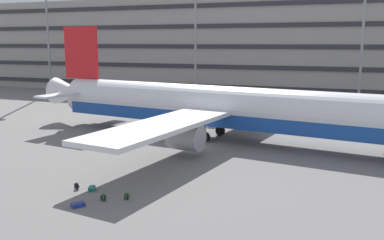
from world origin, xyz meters
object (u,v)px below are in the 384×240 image
object	(u,v)px
backpack_silver	(77,186)
backpack_orange	(127,196)
airliner	(223,108)
suitcase_teal	(92,189)
backpack_navy	(103,198)
suitcase_upright	(78,205)

from	to	relation	value
backpack_silver	backpack_orange	world-z (taller)	backpack_silver
airliner	backpack_silver	bearing A→B (deg)	-105.04
airliner	backpack_silver	world-z (taller)	airliner
suitcase_teal	backpack_orange	world-z (taller)	backpack_orange
backpack_silver	backpack_orange	distance (m)	3.83
backpack_navy	backpack_orange	bearing A→B (deg)	31.48
backpack_navy	suitcase_teal	bearing A→B (deg)	141.73
backpack_navy	backpack_silver	size ratio (longest dim) A/B	1.00
airliner	backpack_orange	size ratio (longest dim) A/B	93.81
suitcase_teal	backpack_orange	distance (m)	2.88
suitcase_teal	backpack_orange	xyz separation A→B (m)	(2.82, -0.61, 0.08)
suitcase_upright	backpack_navy	xyz separation A→B (m)	(0.85, 1.28, 0.09)
backpack_silver	backpack_orange	xyz separation A→B (m)	(3.80, -0.45, -0.01)
backpack_navy	backpack_orange	size ratio (longest dim) A/B	1.04
suitcase_teal	backpack_orange	bearing A→B (deg)	-12.23
backpack_silver	suitcase_upright	bearing A→B (deg)	-53.49
suitcase_upright	backpack_orange	xyz separation A→B (m)	(2.00, 1.98, 0.08)
suitcase_teal	backpack_silver	bearing A→B (deg)	-171.00
suitcase_upright	airliner	bearing A→B (deg)	82.05
airliner	backpack_silver	xyz separation A→B (m)	(-4.47, -16.63, -2.78)
airliner	suitcase_teal	world-z (taller)	airliner
airliner	backpack_orange	world-z (taller)	airliner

